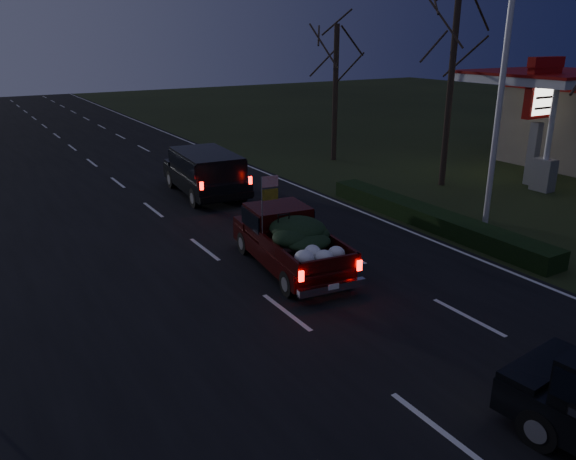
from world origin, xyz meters
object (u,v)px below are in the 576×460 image
light_pole (504,66)px  pickup_truck (289,237)px  gas_price_pylon (541,100)px  lead_suv (206,169)px

light_pole → pickup_truck: light_pole is taller
gas_price_pylon → pickup_truck: 14.95m
gas_price_pylon → pickup_truck: gas_price_pylon is taller
pickup_truck → lead_suv: bearing=89.5°
light_pole → pickup_truck: bearing=177.3°
light_pole → gas_price_pylon: 7.36m
light_pole → gas_price_pylon: light_pole is taller
gas_price_pylon → lead_suv: (-13.34, 5.92, -2.62)m
light_pole → pickup_truck: size_ratio=1.85×
gas_price_pylon → pickup_truck: bearing=-169.7°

